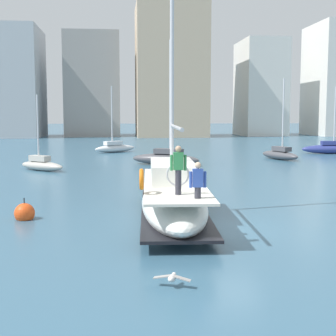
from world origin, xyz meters
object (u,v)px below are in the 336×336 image
object	(u,v)px
mooring_buoy	(25,213)
moored_cutter_left	(280,154)
moored_catamaran	(41,164)
moored_sloop_near	(330,148)
moored_sloop_far	(166,157)
main_sailboat	(173,197)
moored_ketch_distant	(115,147)
seagull	(172,278)

from	to	relation	value
mooring_buoy	moored_cutter_left	bearing A→B (deg)	52.03
moored_cutter_left	moored_catamaran	bearing A→B (deg)	-161.87
moored_sloop_near	moored_catamaran	xyz separation A→B (m)	(-27.30, -12.44, -0.11)
moored_sloop_near	moored_sloop_far	distance (m)	20.41
moored_sloop_near	moored_sloop_far	xyz separation A→B (m)	(-18.01, -9.60, 0.06)
main_sailboat	mooring_buoy	xyz separation A→B (m)	(-5.71, 0.72, -0.66)
moored_ketch_distant	moored_sloop_far	bearing A→B (deg)	-73.30
moored_sloop_near	seagull	size ratio (longest dim) A/B	7.74
moored_sloop_far	moored_ketch_distant	world-z (taller)	moored_sloop_far
main_sailboat	moored_catamaran	xyz separation A→B (m)	(-7.58, 17.35, -0.44)
moored_sloop_near	mooring_buoy	distance (m)	38.63
seagull	moored_sloop_far	bearing A→B (deg)	84.66
moored_catamaran	moored_cutter_left	world-z (taller)	moored_cutter_left
moored_sloop_near	main_sailboat	bearing A→B (deg)	-123.50
main_sailboat	moored_sloop_far	xyz separation A→B (m)	(1.71, 20.20, -0.27)
moored_sloop_near	moored_cutter_left	size ratio (longest dim) A/B	0.96
moored_sloop_far	main_sailboat	bearing A→B (deg)	-94.83
moored_sloop_near	moored_ketch_distant	size ratio (longest dim) A/B	0.98
moored_ketch_distant	seagull	size ratio (longest dim) A/B	7.89
moored_sloop_near	moored_cutter_left	world-z (taller)	moored_cutter_left
main_sailboat	moored_sloop_near	world-z (taller)	main_sailboat
moored_catamaran	moored_cutter_left	size ratio (longest dim) A/B	0.76
seagull	mooring_buoy	distance (m)	9.31
moored_catamaran	moored_cutter_left	bearing A→B (deg)	18.13
main_sailboat	moored_cutter_left	bearing A→B (deg)	62.61
main_sailboat	seagull	bearing A→B (deg)	-96.76
main_sailboat	moored_catamaran	world-z (taller)	main_sailboat
main_sailboat	mooring_buoy	world-z (taller)	main_sailboat
moored_catamaran	main_sailboat	bearing A→B (deg)	-66.40
moored_catamaran	moored_ketch_distant	size ratio (longest dim) A/B	0.78
moored_sloop_far	moored_catamaran	size ratio (longest dim) A/B	1.80
moored_sloop_near	mooring_buoy	bearing A→B (deg)	-131.17
moored_sloop_near	moored_catamaran	distance (m)	30.00
moored_catamaran	mooring_buoy	size ratio (longest dim) A/B	5.47
moored_sloop_far	moored_catamaran	distance (m)	9.72
seagull	mooring_buoy	xyz separation A→B (m)	(-4.85, 7.95, 0.01)
moored_ketch_distant	moored_catamaran	bearing A→B (deg)	-107.43
moored_catamaran	moored_cutter_left	xyz separation A→B (m)	(19.96, 6.53, 0.07)
moored_sloop_near	seagull	distance (m)	42.36
moored_cutter_left	mooring_buoy	bearing A→B (deg)	-127.97
main_sailboat	mooring_buoy	distance (m)	5.79
moored_sloop_near	moored_catamaran	world-z (taller)	moored_sloop_near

